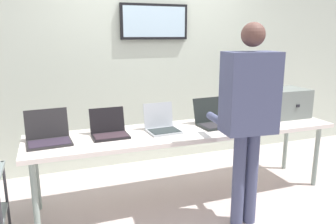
{
  "coord_description": "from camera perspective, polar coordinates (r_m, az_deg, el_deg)",
  "views": [
    {
      "loc": [
        -1.28,
        -2.91,
        1.66
      ],
      "look_at": [
        -0.19,
        0.04,
        0.91
      ],
      "focal_mm": 35.36,
      "sensor_mm": 36.0,
      "label": 1
    }
  ],
  "objects": [
    {
      "name": "workbench",
      "position": [
        3.33,
        3.35,
        -3.75
      ],
      "size": [
        3.09,
        0.7,
        0.73
      ],
      "color": "silver",
      "rests_on": "ground"
    },
    {
      "name": "laptop_station_3",
      "position": [
        3.47,
        7.7,
        -1.28
      ],
      "size": [
        0.35,
        0.36,
        0.27
      ],
      "color": "black",
      "rests_on": "workbench"
    },
    {
      "name": "back_wall",
      "position": [
        4.25,
        -2.66,
        9.04
      ],
      "size": [
        8.0,
        0.11,
        2.67
      ],
      "color": "beige",
      "rests_on": "ground"
    },
    {
      "name": "laptop_station_0",
      "position": [
        3.08,
        -19.92,
        -3.82
      ],
      "size": [
        0.39,
        0.35,
        0.28
      ],
      "color": "#272627",
      "rests_on": "workbench"
    },
    {
      "name": "laptop_station_4",
      "position": [
        3.76,
        14.38,
        -0.48
      ],
      "size": [
        0.38,
        0.41,
        0.26
      ],
      "color": "#B1ADB5",
      "rests_on": "workbench"
    },
    {
      "name": "equipment_box",
      "position": [
        4.03,
        19.69,
        1.55
      ],
      "size": [
        0.43,
        0.39,
        0.32
      ],
      "color": "slate",
      "rests_on": "workbench"
    },
    {
      "name": "ground",
      "position": [
        3.6,
        3.2,
        -14.5
      ],
      "size": [
        8.0,
        8.0,
        0.04
      ],
      "primitive_type": "cube",
      "color": "#BFAFAA"
    },
    {
      "name": "person",
      "position": [
        2.84,
        13.72,
        0.83
      ],
      "size": [
        0.47,
        0.62,
        1.75
      ],
      "color": "#464C6E",
      "rests_on": "ground"
    },
    {
      "name": "laptop_station_1",
      "position": [
        3.14,
        -10.09,
        -3.04
      ],
      "size": [
        0.33,
        0.3,
        0.25
      ],
      "color": "black",
      "rests_on": "workbench"
    },
    {
      "name": "paper_sheet",
      "position": [
        3.17,
        4.85,
        -3.73
      ],
      "size": [
        0.22,
        0.31,
        0.0
      ],
      "color": "white",
      "rests_on": "workbench"
    },
    {
      "name": "laptop_station_2",
      "position": [
        3.24,
        -1.09,
        -2.25
      ],
      "size": [
        0.32,
        0.31,
        0.26
      ],
      "color": "#ABB1B7",
      "rests_on": "workbench"
    }
  ]
}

